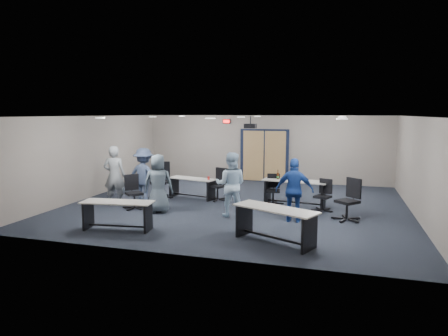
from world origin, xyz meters
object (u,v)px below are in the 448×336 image
(table_front_right, at_px, (275,219))
(person_lightblue, at_px, (231,184))
(chair_loose_left, at_px, (134,192))
(chair_back_c, at_px, (273,189))
(chair_back_a, at_px, (161,180))
(table_back_right, at_px, (294,188))
(person_navy, at_px, (294,190))
(table_back_left, at_px, (192,184))
(table_front_left, at_px, (118,210))
(person_back, at_px, (144,176))
(person_gray, at_px, (114,176))
(chair_back_d, at_px, (323,195))
(person_plaid, at_px, (158,183))
(chair_loose_right, at_px, (347,200))
(chair_back_b, at_px, (218,184))

(table_front_right, relative_size, person_lightblue, 1.13)
(table_front_right, xyz_separation_m, chair_loose_left, (-4.45, 1.88, -0.02))
(chair_back_c, bearing_deg, chair_back_a, 174.68)
(table_back_right, relative_size, person_navy, 1.21)
(table_back_left, relative_size, chair_back_a, 1.44)
(table_front_left, distance_m, person_back, 2.95)
(chair_loose_left, relative_size, person_gray, 0.55)
(chair_back_a, relative_size, chair_back_c, 1.29)
(table_back_left, bearing_deg, person_gray, -125.77)
(table_back_right, height_order, chair_back_d, table_back_right)
(person_gray, xyz_separation_m, person_plaid, (1.64, -0.40, -0.08))
(table_front_left, bearing_deg, person_navy, 18.06)
(table_front_left, xyz_separation_m, table_back_right, (3.79, 3.75, 0.07))
(person_back, bearing_deg, chair_back_d, -170.29)
(chair_loose_right, bearing_deg, chair_loose_left, -134.44)
(table_back_left, xyz_separation_m, chair_loose_right, (4.87, -1.46, 0.09))
(table_back_right, height_order, person_lightblue, person_lightblue)
(table_back_left, distance_m, table_back_right, 3.36)
(person_gray, bearing_deg, table_back_left, -152.43)
(chair_back_c, bearing_deg, chair_back_d, -25.43)
(chair_back_a, bearing_deg, chair_back_c, -5.40)
(chair_loose_left, distance_m, person_plaid, 0.95)
(chair_loose_right, bearing_deg, chair_back_d, 169.63)
(person_plaid, bearing_deg, chair_back_d, 179.93)
(chair_loose_left, height_order, person_lightblue, person_lightblue)
(chair_back_a, bearing_deg, person_gray, -131.99)
(person_gray, distance_m, person_back, 0.90)
(chair_back_b, bearing_deg, chair_loose_left, -119.11)
(table_front_left, bearing_deg, table_back_left, 75.92)
(person_back, bearing_deg, table_back_left, -133.48)
(chair_back_a, distance_m, chair_loose_left, 1.56)
(chair_back_d, distance_m, person_gray, 6.19)
(chair_loose_right, distance_m, person_lightblue, 3.08)
(table_back_right, relative_size, person_lightblue, 1.14)
(table_back_left, distance_m, person_lightblue, 2.66)
(table_front_left, relative_size, person_gray, 0.97)
(person_lightblue, bearing_deg, chair_loose_right, -179.20)
(chair_loose_right, bearing_deg, person_gray, -136.81)
(chair_back_d, bearing_deg, chair_back_b, -166.36)
(chair_back_b, relative_size, chair_loose_left, 1.04)
(chair_back_b, distance_m, chair_loose_left, 2.68)
(chair_back_a, distance_m, chair_back_c, 3.71)
(table_back_right, xyz_separation_m, person_gray, (-5.23, -1.52, 0.37))
(person_plaid, bearing_deg, person_gray, -31.92)
(chair_back_d, bearing_deg, table_front_right, -82.68)
(chair_back_d, bearing_deg, table_front_left, -122.29)
(table_front_left, distance_m, chair_loose_right, 5.83)
(person_plaid, relative_size, person_lightblue, 0.95)
(chair_back_a, height_order, chair_loose_left, chair_back_a)
(chair_back_a, bearing_deg, table_front_left, -89.33)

